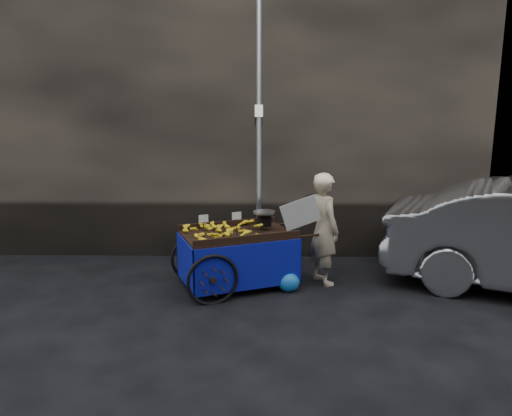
{
  "coord_description": "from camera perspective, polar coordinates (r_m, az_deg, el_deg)",
  "views": [
    {
      "loc": [
        0.39,
        -6.38,
        2.55
      ],
      "look_at": [
        0.27,
        0.5,
        1.06
      ],
      "focal_mm": 35.0,
      "sensor_mm": 36.0,
      "label": 1
    }
  ],
  "objects": [
    {
      "name": "banana_cart",
      "position": [
        6.88,
        -2.49,
        -3.57
      ],
      "size": [
        2.23,
        1.6,
        1.11
      ],
      "rotation": [
        0.0,
        0.0,
        0.38
      ],
      "color": "black",
      "rests_on": "ground"
    },
    {
      "name": "building_wall",
      "position": [
        8.98,
        1.05,
        11.85
      ],
      "size": [
        13.5,
        2.0,
        5.0
      ],
      "color": "black",
      "rests_on": "ground"
    },
    {
      "name": "ground",
      "position": [
        6.88,
        -2.36,
        -9.58
      ],
      "size": [
        80.0,
        80.0,
        0.0
      ],
      "primitive_type": "plane",
      "color": "black",
      "rests_on": "ground"
    },
    {
      "name": "vendor",
      "position": [
        7.05,
        7.72,
        -2.34
      ],
      "size": [
        0.94,
        0.69,
        1.59
      ],
      "rotation": [
        0.0,
        0.0,
        2.05
      ],
      "color": "#BAAB8A",
      "rests_on": "ground"
    },
    {
      "name": "street_pole",
      "position": [
        7.7,
        0.33,
        8.13
      ],
      "size": [
        0.12,
        0.1,
        4.0
      ],
      "color": "slate",
      "rests_on": "ground"
    },
    {
      "name": "plastic_bag",
      "position": [
        6.87,
        3.76,
        -8.47
      ],
      "size": [
        0.29,
        0.24,
        0.26
      ],
      "primitive_type": "ellipsoid",
      "color": "blue",
      "rests_on": "ground"
    }
  ]
}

